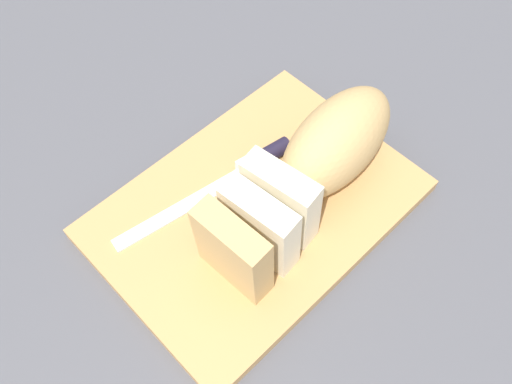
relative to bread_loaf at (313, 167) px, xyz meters
The scene contains 6 objects.
ground_plane 0.10m from the bread_loaf, 30.31° to the right, with size 3.00×3.00×0.00m, color #4C4C51.
cutting_board 0.09m from the bread_loaf, 30.31° to the right, with size 0.39×0.28×0.02m, color tan.
bread_loaf is the anchor object (origin of this frame).
bread_knife 0.10m from the bread_loaf, 67.51° to the right, with size 0.26×0.07×0.02m.
crumb_near_knife 0.12m from the bread_loaf, ahead, with size 0.01×0.01×0.01m, color #996633.
crumb_near_loaf 0.13m from the bread_loaf, 24.22° to the right, with size 0.01×0.01×0.01m, color #996633.
Camera 1 is at (0.25, 0.25, 0.60)m, focal length 38.25 mm.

